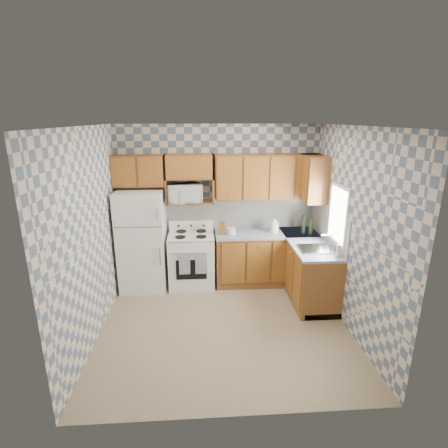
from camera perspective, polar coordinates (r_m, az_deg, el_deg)
The scene contains 29 objects.
floor at distance 5.13m, azimuth 0.01°, elevation -16.00°, with size 3.40×3.40×0.00m, color #8E785B.
back_wall at distance 6.08m, azimuth -1.01°, elevation 3.23°, with size 3.40×0.02×2.70m, color slate.
right_wall at distance 4.95m, azimuth 20.05°, elevation -1.05°, with size 0.02×3.20×2.70m, color slate.
backsplash_back at distance 6.14m, azimuth 2.73°, elevation 1.91°, with size 2.60×0.01×0.56m, color silver.
backsplash_right at distance 5.69m, azimuth 16.66°, elevation -0.01°, with size 0.01×1.60×0.56m, color silver.
refrigerator at distance 5.96m, azimuth -13.16°, elevation -2.62°, with size 0.75×0.70×1.68m, color white.
stove_body at distance 6.05m, azimuth -5.29°, elevation -5.90°, with size 0.76×0.65×0.90m, color white.
cooktop at distance 5.88m, azimuth -5.41°, elevation -1.82°, with size 0.76×0.65×0.03m, color silver.
backguard at distance 6.12m, azimuth -5.37°, elevation -0.15°, with size 0.76×0.08×0.17m, color white.
dish_towel_left at distance 5.70m, azimuth -6.46°, elevation -6.41°, with size 0.18×0.03×0.37m, color navy.
dish_towel_right at distance 5.69m, azimuth -3.81°, elevation -6.36°, with size 0.18×0.03×0.37m, color navy.
base_cabinets_back at distance 6.17m, azimuth 6.88°, elevation -5.56°, with size 1.75×0.60×0.88m, color brown.
base_cabinets_right at distance 5.86m, azimuth 13.35°, elevation -7.18°, with size 0.60×1.60×0.88m, color brown.
countertop_back at distance 6.01m, azimuth 7.04°, elevation -1.53°, with size 1.77×0.63×0.04m, color slate.
countertop_right at distance 5.69m, azimuth 13.62°, elevation -2.96°, with size 0.63×1.60×0.04m, color slate.
upper_cabinets_back at distance 5.91m, azimuth 7.12°, elevation 7.67°, with size 1.75×0.33×0.74m, color brown.
upper_cabinets_fridge at distance 5.87m, azimuth -13.77°, elevation 8.44°, with size 0.82×0.33×0.50m, color brown.
upper_cabinets_right at distance 5.91m, azimuth 14.29°, elevation 7.28°, with size 0.33×0.70×0.74m, color brown.
microwave_shelf at distance 5.89m, azimuth -5.51°, elevation 3.57°, with size 0.80×0.33×0.03m, color brown.
microwave at distance 5.80m, azimuth -6.62°, elevation 4.99°, with size 0.54×0.37×0.30m, color white.
sink at distance 5.37m, azimuth 14.78°, elevation -3.97°, with size 0.48×0.40×0.03m, color #B7B7BC.
window at distance 5.31m, azimuth 18.12°, elevation 1.47°, with size 0.02×0.66×0.86m, color white.
bottle_0 at distance 6.03m, azimuth 12.86°, elevation -0.05°, with size 0.07×0.07×0.31m, color black.
bottle_1 at distance 6.00m, azimuth 13.93°, elevation -0.30°, with size 0.07×0.07×0.28m, color black.
bottle_2 at distance 6.11m, azimuth 14.10°, elevation -0.10°, with size 0.07×0.07×0.26m, color brown.
knife_block at distance 5.82m, azimuth -0.33°, elevation -0.69°, with size 0.10×0.10×0.21m, color brown.
electric_kettle at distance 5.98m, azimuth 8.21°, elevation -0.53°, with size 0.14×0.14×0.18m, color white.
food_containers at distance 5.86m, azimuth 1.13°, elevation -1.13°, with size 0.16×0.16×0.11m, color beige, non-canonical shape.
soap_bottle at distance 5.16m, azimuth 18.18°, elevation -4.19°, with size 0.06×0.06×0.17m, color beige.
Camera 1 is at (-0.29, -4.29, 2.80)m, focal length 28.00 mm.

